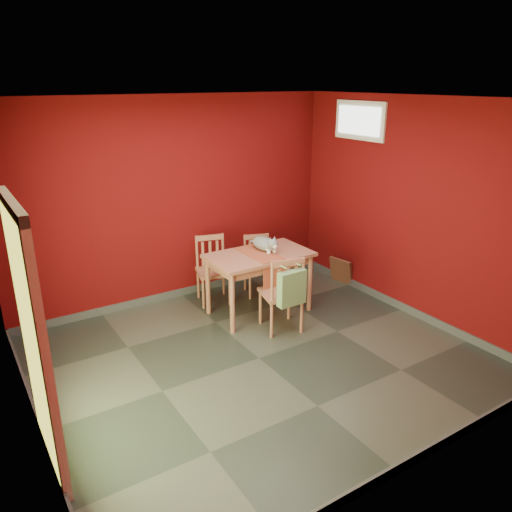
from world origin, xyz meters
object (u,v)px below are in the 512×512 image
chair_far_right (258,264)px  cat (264,241)px  chair_far_left (213,269)px  picture_frame (341,271)px  chair_near (282,292)px  dining_table (259,261)px  tote_bag (292,288)px

chair_far_right → cat: (-0.21, -0.44, 0.50)m
chair_far_left → picture_frame: size_ratio=2.30×
chair_far_right → chair_near: chair_near is taller
dining_table → picture_frame: bearing=6.2°
chair_far_left → chair_far_right: chair_far_left is taller
chair_near → cat: size_ratio=2.07×
chair_far_left → picture_frame: 1.97m
chair_near → tote_bag: 0.27m
chair_far_left → tote_bag: tote_bag is taller
chair_near → picture_frame: bearing=24.5°
tote_bag → cat: cat is taller
dining_table → chair_near: bearing=-93.7°
chair_near → picture_frame: (1.59, 0.73, -0.30)m
picture_frame → chair_near: bearing=-155.5°
chair_far_left → chair_far_right: 0.67m
tote_bag → chair_far_left: bearing=100.3°
dining_table → tote_bag: size_ratio=2.71×
chair_near → picture_frame: chair_near is taller
chair_near → cat: 0.80m
chair_far_right → picture_frame: size_ratio=2.11×
chair_far_left → chair_near: size_ratio=0.94×
picture_frame → dining_table: bearing=-173.8°
cat → picture_frame: bearing=20.3°
chair_far_left → picture_frame: chair_far_left is taller
chair_near → chair_far_right: bearing=71.3°
chair_near → dining_table: bearing=86.3°
chair_far_right → tote_bag: (-0.40, -1.32, 0.21)m
chair_far_left → chair_near: bearing=-76.3°
chair_far_left → chair_near: (0.29, -1.20, 0.03)m
chair_far_right → chair_near: size_ratio=0.86×
cat → picture_frame: 1.61m
chair_far_left → chair_far_right: bearing=-9.3°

